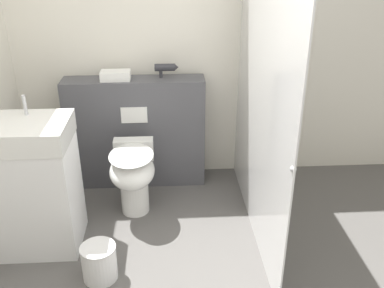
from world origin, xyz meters
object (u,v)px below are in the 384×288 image
Objects in this scene: hair_drier at (166,68)px; waste_bin at (99,262)px; toilet at (133,174)px; sink_vanity at (33,186)px.

waste_bin is (-0.47, -1.29, -0.94)m from hair_drier.
waste_bin is at bearing -109.95° from hair_drier.
waste_bin is at bearing -104.26° from toilet.
hair_drier is 1.66m from waste_bin.
waste_bin is at bearing -39.78° from sink_vanity.
toilet is 2.29× the size of waste_bin.
toilet is 0.93m from hair_drier.
waste_bin is (0.48, -0.40, -0.36)m from sink_vanity.
sink_vanity reaches higher than hair_drier.
toilet is 0.76m from sink_vanity.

